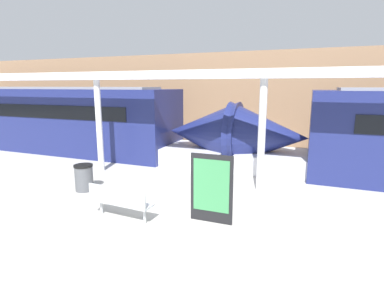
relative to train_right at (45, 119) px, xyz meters
name	(u,v)px	position (x,y,z in m)	size (l,w,h in m)	color
ground_plane	(116,231)	(9.00, -6.59, -1.52)	(60.00, 60.00, 0.00)	#B2AFA8
station_wall	(231,100)	(9.00, 4.02, 0.98)	(56.00, 0.20, 5.00)	#937051
train_right	(45,119)	(0.00, 0.00, 0.00)	(20.50, 2.93, 3.20)	navy
bench_near	(119,200)	(8.75, -6.04, -1.01)	(1.68, 0.54, 0.87)	#ADB2B7
trash_bin	(84,178)	(6.47, -4.65, -1.10)	(0.58, 0.58, 0.84)	#4C4F54
poster_board	(211,188)	(10.88, -5.33, -0.67)	(1.04, 0.07, 1.68)	black
support_column_near	(262,136)	(11.62, -2.60, 0.22)	(0.23, 0.23, 3.47)	silver
support_column_far	(99,126)	(5.53, -2.60, 0.22)	(0.23, 0.23, 3.47)	silver
canopy_beam	(264,74)	(11.62, -2.60, 2.09)	(28.00, 0.60, 0.28)	silver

